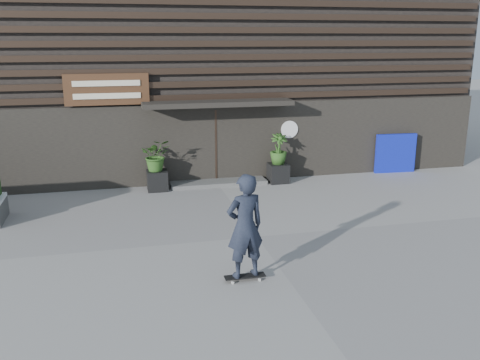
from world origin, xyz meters
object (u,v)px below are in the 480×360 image
object	(u,v)px
planter_pot_left	(157,180)
skateboarder	(245,226)
planter_pot_right	(278,173)
blue_tarp	(395,153)

from	to	relation	value
planter_pot_left	skateboarder	xyz separation A→B (m)	(1.09, -6.50, 0.78)
planter_pot_left	skateboarder	world-z (taller)	skateboarder
planter_pot_left	planter_pot_right	world-z (taller)	same
planter_pot_left	planter_pot_right	size ratio (longest dim) A/B	1.00
skateboarder	blue_tarp	bearing A→B (deg)	44.35
planter_pot_left	blue_tarp	distance (m)	8.06
planter_pot_right	skateboarder	distance (m)	7.09
blue_tarp	skateboarder	distance (m)	9.74
blue_tarp	skateboarder	bearing A→B (deg)	-132.17
planter_pot_left	blue_tarp	size ratio (longest dim) A/B	0.43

